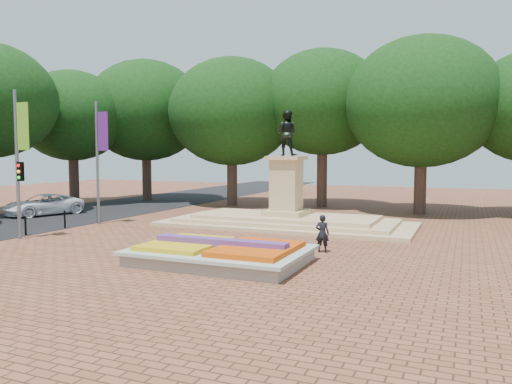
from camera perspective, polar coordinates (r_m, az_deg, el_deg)
ground at (r=20.78m, az=-4.02°, el=-6.79°), size 90.00×90.00×0.00m
asphalt_street at (r=33.80m, az=-23.17°, el=-2.80°), size 9.00×90.00×0.02m
flower_bed at (r=18.50m, az=-4.01°, el=-6.98°), size 6.30×4.30×0.91m
monument at (r=27.92m, az=3.48°, el=-2.09°), size 14.00×6.00×6.40m
tree_row_back at (r=36.90m, az=12.28°, el=8.39°), size 44.80×8.80×10.43m
banner_poles at (r=25.67m, az=-25.99°, el=3.61°), size 0.88×11.17×7.00m
bollard_row at (r=26.25m, az=-26.96°, el=-3.75°), size 0.12×13.12×0.98m
van at (r=35.56m, az=-23.15°, el=-1.36°), size 3.72×5.44×1.38m
pedestrian at (r=20.60m, az=7.59°, el=-4.72°), size 0.58×0.40×1.55m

